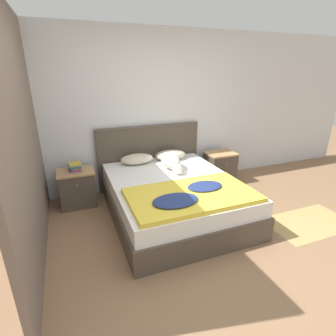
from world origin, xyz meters
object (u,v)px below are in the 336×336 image
object	(u,v)px
bed	(173,197)
book_stack	(75,167)
nightstand_left	(78,188)
dog	(171,162)
nightstand_right	(220,167)
pillow_left	(137,159)
pillow_right	(171,155)

from	to	relation	value
bed	book_stack	size ratio (longest dim) A/B	8.95
nightstand_left	dog	xyz separation A→B (m)	(1.36, -0.35, 0.35)
nightstand_left	nightstand_right	bearing A→B (deg)	0.00
pillow_left	pillow_right	size ratio (longest dim) A/B	1.00
nightstand_right	book_stack	size ratio (longest dim) A/B	2.36
pillow_right	nightstand_right	bearing A→B (deg)	-3.28
pillow_left	pillow_right	xyz separation A→B (m)	(0.57, 0.00, 0.00)
pillow_left	pillow_right	distance (m)	0.57
pillow_right	bed	bearing A→B (deg)	-109.21
bed	book_stack	world-z (taller)	book_stack
pillow_right	book_stack	xyz separation A→B (m)	(-1.51, -0.03, 0.00)
bed	dog	bearing A→B (deg)	72.45
bed	pillow_left	distance (m)	0.94
dog	pillow_left	bearing A→B (deg)	136.46
pillow_right	nightstand_left	bearing A→B (deg)	-177.96
nightstand_left	dog	distance (m)	1.45
book_stack	nightstand_left	bearing A→B (deg)	-96.60
bed	pillow_right	xyz separation A→B (m)	(0.29, 0.82, 0.34)
pillow_right	dog	distance (m)	0.43
pillow_right	dog	world-z (taller)	dog
pillow_right	pillow_left	bearing A→B (deg)	180.00
bed	book_stack	distance (m)	1.50
nightstand_right	bed	bearing A→B (deg)	-147.91
nightstand_right	dog	distance (m)	1.20
book_stack	dog	bearing A→B (deg)	-15.26
nightstand_left	dog	bearing A→B (deg)	-14.26
nightstand_left	pillow_right	size ratio (longest dim) A/B	1.05
nightstand_left	pillow_left	bearing A→B (deg)	3.28
bed	pillow_right	world-z (taller)	pillow_right
bed	pillow_left	size ratio (longest dim) A/B	3.98
nightstand_left	bed	bearing A→B (deg)	-32.09
nightstand_left	pillow_left	distance (m)	1.00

